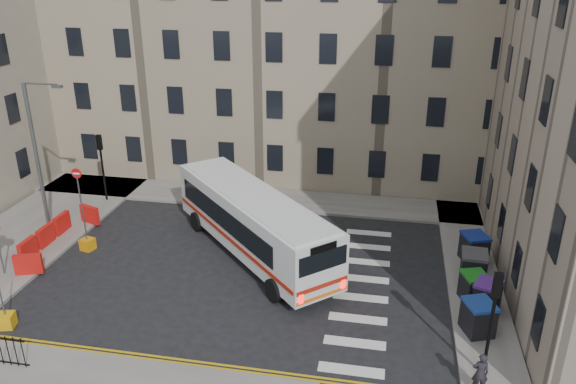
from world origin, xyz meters
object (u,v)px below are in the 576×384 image
(bus, at_px, (253,220))
(wheelie_bin_d, at_px, (473,267))
(wheelie_bin_c, at_px, (474,287))
(streetlamp, at_px, (37,157))
(wheelie_bin_e, at_px, (474,247))
(bollard_chevron, at_px, (6,321))
(wheelie_bin_a, at_px, (478,317))
(wheelie_bin_b, at_px, (487,296))
(bollard_yellow, at_px, (88,244))
(pedestrian, at_px, (480,373))

(bus, distance_m, wheelie_bin_d, 10.54)
(wheelie_bin_c, xyz_separation_m, wheelie_bin_d, (0.14, 1.63, 0.09))
(bus, bearing_deg, streetlamp, 135.86)
(wheelie_bin_e, height_order, bollard_chevron, wheelie_bin_e)
(streetlamp, height_order, bollard_chevron, streetlamp)
(wheelie_bin_d, bearing_deg, wheelie_bin_a, -89.43)
(wheelie_bin_e, distance_m, bollard_chevron, 20.98)
(wheelie_bin_a, bearing_deg, wheelie_bin_d, 65.86)
(wheelie_bin_b, relative_size, wheelie_bin_d, 1.01)
(streetlamp, xyz_separation_m, wheelie_bin_b, (22.20, -3.31, -3.54))
(wheelie_bin_b, bearing_deg, bollard_yellow, -162.62)
(wheelie_bin_b, xyz_separation_m, bollard_yellow, (-19.19, 1.95, -0.49))
(wheelie_bin_a, relative_size, wheelie_bin_c, 1.08)
(wheelie_bin_d, bearing_deg, wheelie_bin_c, -91.00)
(bus, xyz_separation_m, wheelie_bin_a, (10.22, -4.79, -1.03))
(pedestrian, height_order, bollard_chevron, pedestrian)
(wheelie_bin_a, xyz_separation_m, wheelie_bin_c, (0.09, 2.28, -0.04))
(wheelie_bin_a, distance_m, wheelie_bin_b, 1.77)
(streetlamp, xyz_separation_m, bus, (11.43, -0.21, -2.48))
(bus, height_order, wheelie_bin_a, bus)
(streetlamp, relative_size, pedestrian, 5.36)
(streetlamp, distance_m, wheelie_bin_a, 22.50)
(bus, relative_size, wheelie_bin_a, 6.91)
(wheelie_bin_b, height_order, wheelie_bin_c, wheelie_bin_b)
(wheelie_bin_a, bearing_deg, pedestrian, -116.32)
(wheelie_bin_c, bearing_deg, bollard_chevron, 177.32)
(wheelie_bin_d, relative_size, wheelie_bin_e, 0.93)
(bus, bearing_deg, wheelie_bin_a, -68.18)
(wheelie_bin_a, height_order, wheelie_bin_d, wheelie_bin_d)
(wheelie_bin_c, distance_m, wheelie_bin_d, 1.64)
(wheelie_bin_d, height_order, bollard_chevron, wheelie_bin_d)
(wheelie_bin_a, bearing_deg, bollard_yellow, 148.33)
(streetlamp, distance_m, wheelie_bin_e, 22.43)
(wheelie_bin_b, distance_m, bollard_chevron, 19.63)
(bus, distance_m, wheelie_bin_a, 11.33)
(wheelie_bin_e, bearing_deg, pedestrian, -115.68)
(bus, distance_m, wheelie_bin_e, 10.81)
(pedestrian, xyz_separation_m, bollard_yellow, (-18.30, 7.04, -0.61))
(wheelie_bin_a, relative_size, wheelie_bin_e, 0.98)
(wheelie_bin_b, bearing_deg, wheelie_bin_d, 121.23)
(wheelie_bin_e, xyz_separation_m, bollard_yellow, (-19.13, -2.27, -0.54))
(wheelie_bin_a, xyz_separation_m, bollard_chevron, (-18.50, -3.00, -0.53))
(bus, xyz_separation_m, pedestrian, (9.88, -8.20, -0.95))
(wheelie_bin_b, xyz_separation_m, wheelie_bin_e, (-0.06, 4.22, 0.05))
(bus, distance_m, wheelie_bin_b, 11.26)
(bollard_chevron, bearing_deg, wheelie_bin_d, 20.26)
(bollard_chevron, bearing_deg, wheelie_bin_e, 25.13)
(wheelie_bin_c, height_order, pedestrian, pedestrian)
(wheelie_bin_a, distance_m, wheelie_bin_e, 5.92)
(pedestrian, bearing_deg, bollard_chevron, -6.51)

